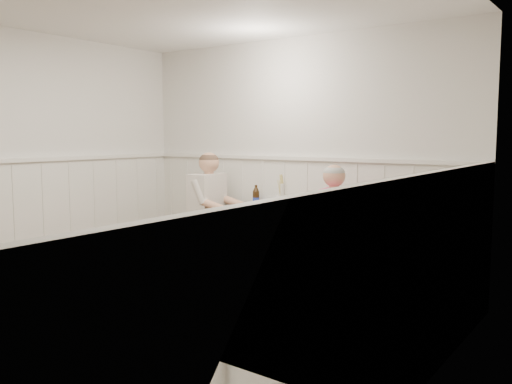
% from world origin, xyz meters
% --- Properties ---
extents(ground_plane, '(4.50, 4.50, 0.00)m').
position_xyz_m(ground_plane, '(0.00, 0.00, 0.00)').
color(ground_plane, '#48301C').
extents(room_shell, '(4.04, 4.54, 2.60)m').
position_xyz_m(room_shell, '(0.00, 0.00, 1.52)').
color(room_shell, silver).
rests_on(room_shell, ground).
extents(wainscot, '(4.00, 4.49, 1.34)m').
position_xyz_m(wainscot, '(0.00, 0.69, 0.69)').
color(wainscot, silver).
rests_on(wainscot, ground).
extents(dining_table, '(0.98, 0.70, 0.75)m').
position_xyz_m(dining_table, '(-0.10, 1.84, 0.65)').
color(dining_table, brown).
rests_on(dining_table, ground).
extents(chair_right, '(0.49, 0.49, 0.89)m').
position_xyz_m(chair_right, '(0.78, 1.80, 0.49)').
color(chair_right, '#9B7C63').
rests_on(chair_right, ground).
extents(chair_left, '(0.56, 0.56, 0.94)m').
position_xyz_m(chair_left, '(-0.93, 1.85, 0.51)').
color(chair_left, '#9B7C63').
rests_on(chair_left, ground).
extents(man_in_pink, '(0.66, 0.46, 1.32)m').
position_xyz_m(man_in_pink, '(0.68, 1.79, 0.55)').
color(man_in_pink, '#3F3F47').
rests_on(man_in_pink, ground).
extents(diner_cream, '(0.68, 0.47, 1.40)m').
position_xyz_m(diner_cream, '(-0.84, 1.80, 0.59)').
color(diner_cream, '#3F3F47').
rests_on(diner_cream, ground).
extents(plate_man, '(0.28, 0.28, 0.07)m').
position_xyz_m(plate_man, '(0.06, 1.77, 0.77)').
color(plate_man, white).
rests_on(plate_man, dining_table).
extents(plate_diner, '(0.27, 0.27, 0.07)m').
position_xyz_m(plate_diner, '(-0.38, 1.80, 0.77)').
color(plate_diner, white).
rests_on(plate_diner, dining_table).
extents(beer_glass_a, '(0.07, 0.07, 0.17)m').
position_xyz_m(beer_glass_a, '(-0.11, 2.05, 0.87)').
color(beer_glass_a, silver).
rests_on(beer_glass_a, dining_table).
extents(beer_glass_b, '(0.07, 0.07, 0.17)m').
position_xyz_m(beer_glass_b, '(-0.08, 2.00, 0.87)').
color(beer_glass_b, silver).
rests_on(beer_glass_b, dining_table).
extents(beer_bottle, '(0.08, 0.08, 0.27)m').
position_xyz_m(beer_bottle, '(-0.43, 2.10, 0.87)').
color(beer_bottle, black).
rests_on(beer_bottle, dining_table).
extents(rolled_napkin, '(0.20, 0.07, 0.04)m').
position_xyz_m(rolled_napkin, '(0.12, 1.59, 0.77)').
color(rolled_napkin, white).
rests_on(rolled_napkin, dining_table).
extents(grass_vase, '(0.05, 0.05, 0.42)m').
position_xyz_m(grass_vase, '(-0.16, 2.15, 0.94)').
color(grass_vase, silver).
rests_on(grass_vase, dining_table).
extents(gingham_mat, '(0.37, 0.33, 0.01)m').
position_xyz_m(gingham_mat, '(-0.40, 2.04, 0.75)').
color(gingham_mat, '#6189C6').
rests_on(gingham_mat, dining_table).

